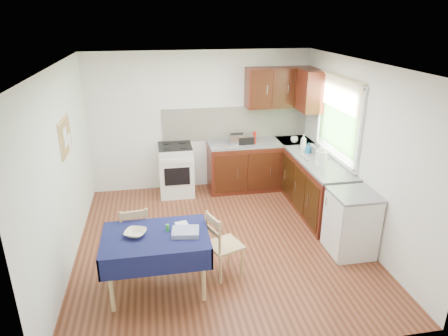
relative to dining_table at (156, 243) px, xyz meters
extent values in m
plane|color=#4E2514|center=(0.90, 0.88, -0.63)|extent=(4.20, 4.20, 0.00)
cube|color=white|center=(0.90, 0.88, 1.87)|extent=(4.00, 4.20, 0.02)
cube|color=white|center=(0.90, 2.98, 0.62)|extent=(4.00, 0.02, 2.50)
cube|color=white|center=(0.90, -1.22, 0.62)|extent=(4.00, 0.02, 2.50)
cube|color=white|center=(-1.10, 0.88, 0.62)|extent=(0.02, 4.20, 2.50)
cube|color=white|center=(2.90, 0.88, 0.62)|extent=(0.02, 4.20, 2.50)
cube|color=#321008|center=(1.95, 2.68, -0.20)|extent=(1.90, 0.60, 0.86)
cube|color=#321008|center=(2.60, 1.53, -0.20)|extent=(0.60, 1.70, 0.86)
cube|color=slate|center=(1.95, 2.68, 0.25)|extent=(1.90, 0.60, 0.04)
cube|color=slate|center=(2.60, 1.53, 0.25)|extent=(0.60, 1.70, 0.04)
cube|color=slate|center=(2.60, 2.68, 0.25)|extent=(0.60, 0.60, 0.04)
cube|color=white|center=(1.55, 2.97, 0.57)|extent=(2.70, 0.02, 0.60)
cube|color=#321008|center=(2.30, 2.81, 1.22)|extent=(1.20, 0.35, 0.70)
cube|color=#321008|center=(2.73, 2.38, 1.22)|extent=(0.35, 0.50, 0.70)
cube|color=white|center=(0.40, 2.68, -0.18)|extent=(0.60, 0.60, 0.90)
cube|color=black|center=(0.40, 2.68, 0.28)|extent=(0.58, 0.58, 0.02)
cube|color=black|center=(0.40, 2.38, -0.18)|extent=(0.44, 0.01, 0.32)
cube|color=#305723|center=(2.89, 1.58, 0.87)|extent=(0.01, 1.40, 0.85)
cube|color=white|center=(2.87, 1.58, 1.52)|extent=(0.04, 1.48, 0.06)
cube|color=white|center=(2.87, 1.58, 0.32)|extent=(0.04, 1.48, 0.06)
cube|color=tan|center=(2.86, 1.58, 1.30)|extent=(0.02, 1.36, 0.44)
cube|color=white|center=(2.60, 0.33, -0.20)|extent=(0.55, 0.58, 0.85)
cube|color=slate|center=(2.60, 0.33, 0.24)|extent=(0.58, 0.60, 0.03)
cube|color=tan|center=(-1.07, 1.18, 0.97)|extent=(0.02, 0.62, 0.47)
cube|color=olive|center=(-1.06, 1.18, 0.97)|extent=(0.01, 0.56, 0.41)
cube|color=white|center=(-1.05, 1.10, 0.99)|extent=(0.00, 0.18, 0.24)
cube|color=white|center=(-1.05, 1.30, 0.87)|extent=(0.00, 0.15, 0.20)
cube|color=#0E1238|center=(0.00, 0.00, 0.09)|extent=(1.17, 0.78, 0.03)
cube|color=#0E1238|center=(0.00, -0.40, -0.03)|extent=(1.21, 0.02, 0.26)
cube|color=#0E1238|center=(0.00, 0.40, -0.03)|extent=(1.21, 0.02, 0.26)
cube|color=#0E1238|center=(-0.59, 0.00, -0.03)|extent=(0.02, 0.82, 0.26)
cube|color=#0E1238|center=(0.59, 0.00, -0.03)|extent=(0.02, 0.82, 0.26)
cylinder|color=tan|center=(-0.50, -0.31, -0.28)|extent=(0.05, 0.05, 0.70)
cylinder|color=tan|center=(0.50, -0.31, -0.28)|extent=(0.05, 0.05, 0.70)
cylinder|color=tan|center=(-0.50, 0.31, -0.28)|extent=(0.05, 0.05, 0.70)
cylinder|color=tan|center=(0.50, 0.31, -0.28)|extent=(0.05, 0.05, 0.70)
cube|color=tan|center=(-0.27, 0.57, -0.22)|extent=(0.43, 0.43, 0.04)
cube|color=tan|center=(-0.25, 0.40, 0.10)|extent=(0.35, 0.07, 0.27)
cylinder|color=tan|center=(-0.14, 0.74, -0.42)|extent=(0.03, 0.03, 0.41)
cylinder|color=tan|center=(-0.44, 0.70, -0.42)|extent=(0.03, 0.03, 0.41)
cylinder|color=tan|center=(-0.10, 0.43, -0.42)|extent=(0.03, 0.03, 0.41)
cylinder|color=tan|center=(-0.40, 0.39, -0.42)|extent=(0.03, 0.03, 0.41)
cube|color=tan|center=(0.84, 0.15, -0.22)|extent=(0.49, 0.49, 0.04)
cube|color=tan|center=(0.68, 0.10, 0.10)|extent=(0.14, 0.33, 0.27)
cylinder|color=tan|center=(1.03, 0.06, -0.42)|extent=(0.03, 0.03, 0.41)
cylinder|color=tan|center=(0.93, 0.35, -0.42)|extent=(0.03, 0.03, 0.41)
cylinder|color=tan|center=(0.74, -0.05, -0.42)|extent=(0.03, 0.03, 0.41)
cylinder|color=tan|center=(0.64, 0.24, -0.42)|extent=(0.03, 0.03, 0.41)
cube|color=#B5B4B9|center=(1.50, 2.62, 0.37)|extent=(0.27, 0.17, 0.19)
cube|color=black|center=(1.50, 2.62, 0.47)|extent=(0.23, 0.02, 0.02)
cube|color=black|center=(1.66, 2.65, 0.34)|extent=(0.28, 0.24, 0.13)
cube|color=#B5B4B9|center=(1.66, 2.65, 0.42)|extent=(0.28, 0.24, 0.03)
cylinder|color=#B6120E|center=(1.80, 2.56, 0.39)|extent=(0.05, 0.05, 0.23)
cube|color=yellow|center=(1.66, 2.75, 0.35)|extent=(0.14, 0.12, 0.15)
cube|color=gray|center=(2.61, 1.73, 0.28)|extent=(0.41, 0.31, 0.02)
cylinder|color=white|center=(2.61, 1.73, 0.37)|extent=(0.05, 0.19, 0.19)
cylinder|color=white|center=(2.55, 1.36, 0.38)|extent=(0.18, 0.18, 0.22)
sphere|color=white|center=(2.55, 1.36, 0.52)|extent=(0.11, 0.11, 0.11)
imported|color=white|center=(2.54, 2.54, 0.32)|extent=(0.15, 0.15, 0.10)
imported|color=white|center=(2.55, 2.13, 0.41)|extent=(0.15, 0.15, 0.27)
imported|color=#1C6AA7|center=(2.55, 1.89, 0.37)|extent=(0.12, 0.12, 0.19)
imported|color=#248537|center=(2.59, 1.37, 0.35)|extent=(0.16, 0.16, 0.15)
imported|color=beige|center=(-0.22, 0.03, 0.13)|extent=(0.30, 0.30, 0.06)
imported|color=white|center=(0.25, 0.14, 0.11)|extent=(0.18, 0.22, 0.01)
cylinder|color=green|center=(0.14, 0.07, 0.15)|extent=(0.04, 0.04, 0.08)
cube|color=navy|center=(0.34, -0.04, 0.13)|extent=(0.33, 0.28, 0.05)
camera|label=1|loc=(0.07, -4.02, 2.46)|focal=32.00mm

